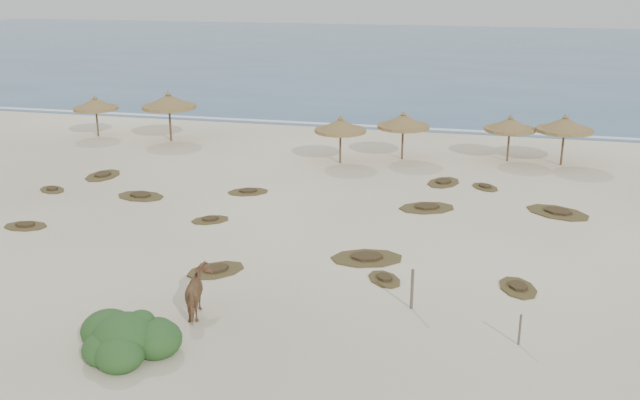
# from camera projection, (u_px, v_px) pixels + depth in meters

# --- Properties ---
(ground) EXTENTS (160.00, 160.00, 0.00)m
(ground) POSITION_uv_depth(u_px,v_px,m) (272.00, 276.00, 25.03)
(ground) COLOR white
(ground) RESTS_ON ground
(ocean) EXTENTS (200.00, 100.00, 0.01)m
(ocean) POSITION_uv_depth(u_px,v_px,m) (441.00, 52.00, 94.42)
(ocean) COLOR #2B5481
(ocean) RESTS_ON ground
(foam_line) EXTENTS (70.00, 0.60, 0.01)m
(foam_line) POSITION_uv_depth(u_px,v_px,m) (384.00, 127.00, 49.09)
(foam_line) COLOR silver
(foam_line) RESTS_ON ground
(palapa_0) EXTENTS (3.18, 3.18, 2.69)m
(palapa_0) POSITION_uv_depth(u_px,v_px,m) (95.00, 104.00, 45.69)
(palapa_0) COLOR brown
(palapa_0) RESTS_ON ground
(palapa_1) EXTENTS (3.73, 3.73, 3.16)m
(palapa_1) POSITION_uv_depth(u_px,v_px,m) (169.00, 102.00, 44.37)
(palapa_1) COLOR brown
(palapa_1) RESTS_ON ground
(palapa_2) EXTENTS (3.71, 3.71, 2.70)m
(palapa_2) POSITION_uv_depth(u_px,v_px,m) (340.00, 126.00, 39.23)
(palapa_2) COLOR brown
(palapa_2) RESTS_ON ground
(palapa_3) EXTENTS (3.71, 3.71, 2.79)m
(palapa_3) POSITION_uv_depth(u_px,v_px,m) (403.00, 122.00, 39.99)
(palapa_3) COLOR brown
(palapa_3) RESTS_ON ground
(palapa_4) EXTENTS (3.40, 3.40, 2.66)m
(palapa_4) POSITION_uv_depth(u_px,v_px,m) (510.00, 125.00, 39.66)
(palapa_4) COLOR brown
(palapa_4) RESTS_ON ground
(palapa_5) EXTENTS (3.83, 3.83, 2.87)m
(palapa_5) POSITION_uv_depth(u_px,v_px,m) (565.00, 125.00, 38.76)
(palapa_5) COLOR brown
(palapa_5) RESTS_ON ground
(horse) EXTENTS (1.32, 1.93, 1.50)m
(horse) POSITION_uv_depth(u_px,v_px,m) (199.00, 293.00, 21.98)
(horse) COLOR #996745
(horse) RESTS_ON ground
(fence_post_near) EXTENTS (0.12, 0.12, 1.35)m
(fence_post_near) POSITION_uv_depth(u_px,v_px,m) (412.00, 289.00, 22.41)
(fence_post_near) COLOR brown
(fence_post_near) RESTS_ON ground
(fence_post_far) EXTENTS (0.08, 0.08, 0.95)m
(fence_post_far) POSITION_uv_depth(u_px,v_px,m) (520.00, 330.00, 20.28)
(fence_post_far) COLOR brown
(fence_post_far) RESTS_ON ground
(bush) EXTENTS (3.03, 2.67, 1.36)m
(bush) POSITION_uv_depth(u_px,v_px,m) (126.00, 339.00, 19.85)
(bush) COLOR #325D28
(bush) RESTS_ON ground
(scrub_0) EXTENTS (1.95, 1.36, 0.16)m
(scrub_0) POSITION_uv_depth(u_px,v_px,m) (26.00, 226.00, 29.85)
(scrub_0) COLOR brown
(scrub_0) RESTS_ON ground
(scrub_1) EXTENTS (2.57, 1.86, 0.16)m
(scrub_1) POSITION_uv_depth(u_px,v_px,m) (141.00, 196.00, 33.83)
(scrub_1) COLOR brown
(scrub_1) RESTS_ON ground
(scrub_2) EXTENTS (1.96, 1.81, 0.16)m
(scrub_2) POSITION_uv_depth(u_px,v_px,m) (210.00, 220.00, 30.58)
(scrub_2) COLOR brown
(scrub_2) RESTS_ON ground
(scrub_3) EXTENTS (3.03, 2.58, 0.16)m
(scrub_3) POSITION_uv_depth(u_px,v_px,m) (427.00, 207.00, 32.15)
(scrub_3) COLOR brown
(scrub_3) RESTS_ON ground
(scrub_4) EXTENTS (1.66, 2.09, 0.16)m
(scrub_4) POSITION_uv_depth(u_px,v_px,m) (518.00, 287.00, 24.01)
(scrub_4) COLOR brown
(scrub_4) RESTS_ON ground
(scrub_5) EXTENTS (3.39, 2.99, 0.16)m
(scrub_5) POSITION_uv_depth(u_px,v_px,m) (558.00, 212.00, 31.52)
(scrub_5) COLOR brown
(scrub_5) RESTS_ON ground
(scrub_6) EXTENTS (1.57, 2.40, 0.16)m
(scrub_6) POSITION_uv_depth(u_px,v_px,m) (103.00, 175.00, 37.25)
(scrub_6) COLOR brown
(scrub_6) RESTS_ON ground
(scrub_7) EXTENTS (2.12, 2.56, 0.16)m
(scrub_7) POSITION_uv_depth(u_px,v_px,m) (443.00, 182.00, 36.01)
(scrub_7) COLOR brown
(scrub_7) RESTS_ON ground
(scrub_8) EXTENTS (1.87, 1.69, 0.16)m
(scrub_8) POSITION_uv_depth(u_px,v_px,m) (52.00, 189.00, 34.82)
(scrub_8) COLOR brown
(scrub_8) RESTS_ON ground
(scrub_9) EXTENTS (3.13, 2.50, 0.16)m
(scrub_9) POSITION_uv_depth(u_px,v_px,m) (367.00, 258.00, 26.50)
(scrub_9) COLOR brown
(scrub_9) RESTS_ON ground
(scrub_10) EXTENTS (1.79, 1.92, 0.16)m
(scrub_10) POSITION_uv_depth(u_px,v_px,m) (485.00, 187.00, 35.24)
(scrub_10) COLOR brown
(scrub_10) RESTS_ON ground
(scrub_11) EXTENTS (2.51, 2.54, 0.16)m
(scrub_11) POSITION_uv_depth(u_px,v_px,m) (216.00, 270.00, 25.42)
(scrub_11) COLOR brown
(scrub_11) RESTS_ON ground
(scrub_12) EXTENTS (1.70, 1.85, 0.16)m
(scrub_12) POSITION_uv_depth(u_px,v_px,m) (384.00, 279.00, 24.68)
(scrub_12) COLOR brown
(scrub_12) RESTS_ON ground
(scrub_13) EXTENTS (2.33, 1.99, 0.16)m
(scrub_13) POSITION_uv_depth(u_px,v_px,m) (248.00, 191.00, 34.49)
(scrub_13) COLOR brown
(scrub_13) RESTS_ON ground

